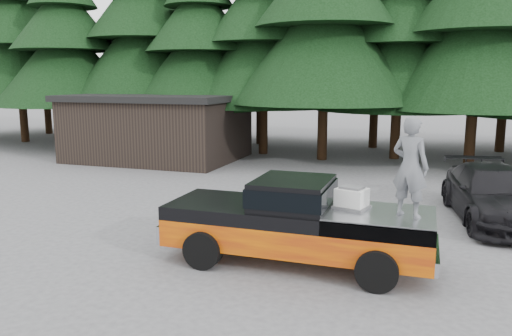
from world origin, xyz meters
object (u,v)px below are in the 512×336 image
(air_compressor, at_px, (352,199))
(pickup_truck, at_px, (297,234))
(parked_car, at_px, (494,194))
(man_on_bed, at_px, (410,167))
(utility_building, at_px, (159,127))

(air_compressor, bearing_deg, pickup_truck, -156.44)
(air_compressor, bearing_deg, parked_car, 72.37)
(air_compressor, height_order, man_on_bed, man_on_bed)
(pickup_truck, xyz_separation_m, air_compressor, (1.17, 0.14, 0.87))
(air_compressor, height_order, parked_car, air_compressor)
(pickup_truck, relative_size, parked_car, 1.11)
(man_on_bed, xyz_separation_m, parked_car, (2.24, 5.28, -1.57))
(pickup_truck, bearing_deg, air_compressor, 6.96)
(man_on_bed, xyz_separation_m, utility_building, (-12.71, 12.27, -0.69))
(man_on_bed, distance_m, parked_car, 5.94)
(pickup_truck, height_order, parked_car, parked_car)
(pickup_truck, distance_m, man_on_bed, 2.89)
(pickup_truck, xyz_separation_m, man_on_bed, (2.34, -0.13, 1.69))
(air_compressor, relative_size, parked_car, 0.11)
(parked_car, bearing_deg, pickup_truck, -140.51)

